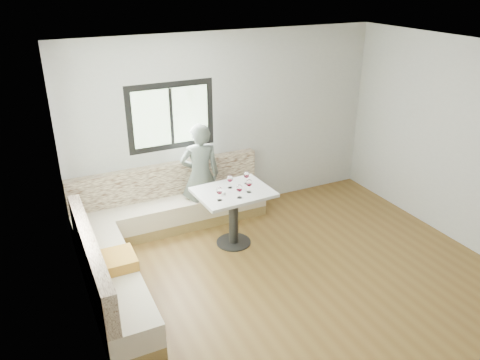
% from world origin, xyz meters
% --- Properties ---
extents(room, '(5.01, 5.01, 2.81)m').
position_xyz_m(room, '(-0.08, 0.08, 1.41)').
color(room, brown).
rests_on(room, ground).
extents(banquette, '(2.90, 2.80, 0.95)m').
position_xyz_m(banquette, '(-1.59, 1.63, 0.33)').
color(banquette, olive).
rests_on(banquette, ground).
extents(table, '(1.04, 0.83, 0.83)m').
position_xyz_m(table, '(-0.42, 1.41, 0.62)').
color(table, black).
rests_on(table, ground).
extents(person, '(0.65, 0.49, 1.61)m').
position_xyz_m(person, '(-0.62, 2.13, 0.80)').
color(person, '#4B534C').
rests_on(person, ground).
extents(olive_ramekin, '(0.09, 0.09, 0.04)m').
position_xyz_m(olive_ramekin, '(-0.60, 1.39, 0.85)').
color(olive_ramekin, white).
rests_on(olive_ramekin, table).
extents(wine_glass_a, '(0.08, 0.08, 0.19)m').
position_xyz_m(wine_glass_a, '(-0.71, 1.22, 0.96)').
color(wine_glass_a, white).
rests_on(wine_glass_a, table).
extents(wine_glass_b, '(0.08, 0.08, 0.19)m').
position_xyz_m(wine_glass_b, '(-0.44, 1.18, 0.96)').
color(wine_glass_b, white).
rests_on(wine_glass_b, table).
extents(wine_glass_c, '(0.08, 0.08, 0.19)m').
position_xyz_m(wine_glass_c, '(-0.25, 1.27, 0.96)').
color(wine_glass_c, white).
rests_on(wine_glass_c, table).
extents(wine_glass_d, '(0.08, 0.08, 0.19)m').
position_xyz_m(wine_glass_d, '(-0.42, 1.51, 0.96)').
color(wine_glass_d, white).
rests_on(wine_glass_d, table).
extents(wine_glass_e, '(0.08, 0.08, 0.19)m').
position_xyz_m(wine_glass_e, '(-0.16, 1.54, 0.96)').
color(wine_glass_e, white).
rests_on(wine_glass_e, table).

